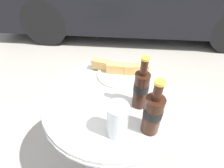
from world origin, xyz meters
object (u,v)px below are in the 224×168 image
object	(u,v)px
bistro_table	(111,118)
cola_bottle_right	(141,88)
drinking_glass	(117,121)
cola_bottle_left	(153,113)
lunch_plate_near	(119,70)

from	to	relation	value
bistro_table	cola_bottle_right	size ratio (longest dim) A/B	2.80
bistro_table	drinking_glass	xyz separation A→B (m)	(0.04, -0.20, 0.24)
cola_bottle_right	cola_bottle_left	bearing A→B (deg)	-73.62
cola_bottle_left	drinking_glass	xyz separation A→B (m)	(-0.13, -0.03, -0.03)
cola_bottle_left	drinking_glass	distance (m)	0.13
bistro_table	cola_bottle_right	world-z (taller)	cola_bottle_right
cola_bottle_right	drinking_glass	distance (m)	0.18
cola_bottle_right	drinking_glass	xyz separation A→B (m)	(-0.09, -0.16, -0.03)
bistro_table	drinking_glass	size ratio (longest dim) A/B	4.67
bistro_table	cola_bottle_left	world-z (taller)	cola_bottle_left
cola_bottle_left	cola_bottle_right	world-z (taller)	cola_bottle_right
drinking_glass	lunch_plate_near	size ratio (longest dim) A/B	0.48
cola_bottle_left	lunch_plate_near	size ratio (longest dim) A/B	0.78
cola_bottle_right	lunch_plate_near	world-z (taller)	cola_bottle_right
drinking_glass	cola_bottle_right	bearing A→B (deg)	60.43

